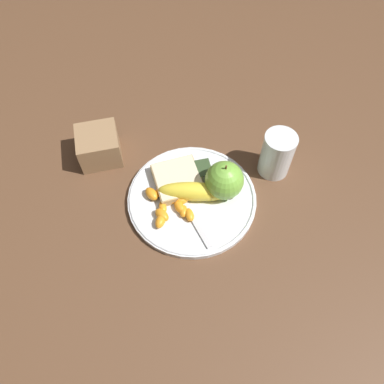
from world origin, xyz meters
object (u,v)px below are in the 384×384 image
jam_packet (203,171)px  apple (224,179)px  fork (184,202)px  juice_glass (277,155)px  condiment_caddy (99,146)px  banana (197,193)px  bread_slice (178,180)px  plate (192,198)px

jam_packet → apple: bearing=32.2°
fork → juice_glass: bearing=-91.5°
jam_packet → fork: bearing=-42.0°
fork → apple: bearing=-95.7°
jam_packet → condiment_caddy: bearing=-117.5°
banana → fork: banana is taller
bread_slice → juice_glass: bearing=89.2°
apple → banana: size_ratio=0.57×
apple → jam_packet: bearing=-147.8°
apple → fork: bearing=-81.9°
banana → fork: bearing=-83.0°
banana → apple: bearing=98.6°
fork → condiment_caddy: condiment_caddy is taller
juice_glass → bread_slice: juice_glass is taller
apple → jam_packet: size_ratio=1.96×
banana → bread_slice: 0.06m
plate → condiment_caddy: (-0.16, -0.17, 0.03)m
plate → apple: 0.08m
apple → condiment_caddy: bearing=-123.4°
condiment_caddy → banana: bearing=47.4°
fork → condiment_caddy: size_ratio=2.19×
banana → jam_packet: size_ratio=3.44×
apple → jam_packet: 0.07m
fork → condiment_caddy: bearing=28.0°
apple → bread_slice: size_ratio=0.83×
plate → condiment_caddy: 0.24m
juice_glass → apple: bearing=-74.8°
juice_glass → banana: juice_glass is taller
jam_packet → condiment_caddy: size_ratio=0.51×
banana → jam_packet: 0.07m
juice_glass → banana: bearing=-76.8°
plate → apple: size_ratio=3.04×
condiment_caddy → jam_packet: bearing=62.5°
bread_slice → jam_packet: bearing=101.9°
plate → jam_packet: (-0.05, 0.04, 0.01)m
apple → fork: (0.01, -0.09, -0.04)m
fork → jam_packet: bearing=-55.8°
jam_packet → condiment_caddy: condiment_caddy is taller
fork → jam_packet: jam_packet is taller
juice_glass → jam_packet: juice_glass is taller
plate → condiment_caddy: size_ratio=3.03×
bread_slice → jam_packet: 0.06m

